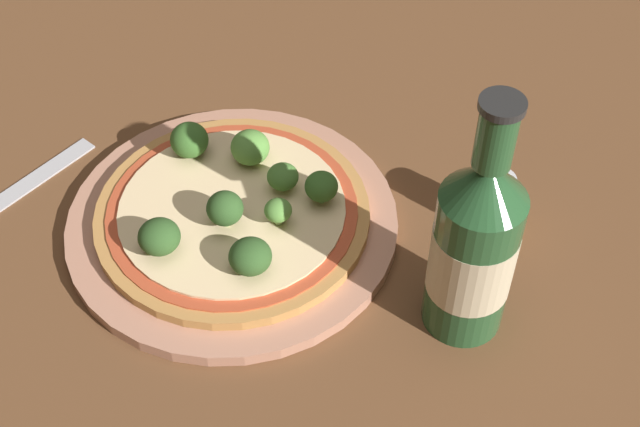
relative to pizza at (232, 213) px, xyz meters
The scene contains 14 objects.
ground_plane 0.02m from the pizza, ahead, with size 3.00×3.00×0.00m, color brown.
plate 0.01m from the pizza, 114.43° to the left, with size 0.30×0.30×0.01m.
pizza is the anchor object (origin of this frame).
broccoli_floret_0 0.07m from the pizza, 57.96° to the right, with size 0.04×0.04×0.03m.
broccoli_floret_1 0.03m from the pizza, 83.99° to the right, with size 0.03×0.03×0.03m.
broccoli_floret_2 0.06m from the pizza, 42.19° to the left, with size 0.03×0.03×0.03m.
broccoli_floret_3 0.08m from the pizza, 21.16° to the left, with size 0.03×0.03×0.03m.
broccoli_floret_4 0.05m from the pizza, ahead, with size 0.02×0.02×0.03m.
broccoli_floret_5 0.08m from the pizza, 136.52° to the left, with size 0.04×0.04×0.03m.
broccoli_floret_6 0.08m from the pizza, 124.10° to the right, with size 0.04×0.04×0.03m.
broccoli_floret_7 0.07m from the pizza, 92.05° to the left, with size 0.04×0.04×0.03m.
beer_bottle 0.23m from the pizza, 11.48° to the right, with size 0.07×0.07×0.23m.
pepper_shaker 0.23m from the pizza, 16.10° to the left, with size 0.03×0.03×0.06m.
fork 0.21m from the pizza, behind, with size 0.08×0.15×0.00m.
Camera 1 is at (0.20, -0.49, 0.60)m, focal length 50.00 mm.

